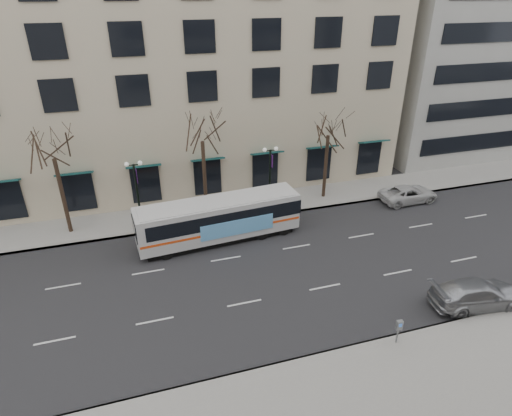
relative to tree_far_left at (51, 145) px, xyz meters
name	(u,v)px	position (x,y,z in m)	size (l,w,h in m)	color
ground	(234,279)	(10.00, -8.80, -6.70)	(160.00, 160.00, 0.00)	black
sidewalk_far	(266,203)	(15.00, 0.20, -6.62)	(80.00, 4.00, 0.15)	gray
building_hotel	(151,35)	(8.00, 12.20, 5.30)	(40.00, 20.00, 24.00)	beige
tree_far_left	(51,145)	(0.00, 0.00, 0.00)	(3.60, 3.60, 8.34)	black
tree_far_mid	(202,129)	(10.00, 0.00, 0.21)	(3.60, 3.60, 8.55)	black
tree_far_right	(329,124)	(20.00, 0.00, -0.28)	(3.60, 3.60, 8.06)	black
lamp_post_left	(137,191)	(5.01, -0.60, -3.75)	(1.22, 0.45, 5.21)	black
lamp_post_right	(270,175)	(15.01, -0.60, -3.75)	(1.22, 0.45, 5.21)	black
city_bus	(220,218)	(10.24, -3.98, -5.02)	(11.50, 3.38, 3.07)	silver
silver_car	(477,294)	(22.41, -15.00, -5.93)	(2.16, 5.32, 1.54)	#9DA0A5
white_pickup	(408,194)	(26.41, -2.67, -6.02)	(2.24, 4.85, 1.35)	#BEBEBE
pay_station	(399,327)	(16.45, -16.32, -5.54)	(0.32, 0.23, 1.39)	gray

